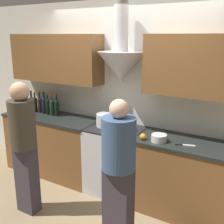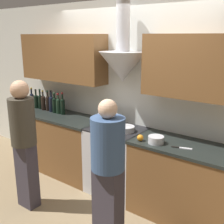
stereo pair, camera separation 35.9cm
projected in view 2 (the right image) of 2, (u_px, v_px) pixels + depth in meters
name	position (u px, v px, depth m)	size (l,w,h in m)	color
ground_plane	(102.00, 201.00, 3.73)	(12.00, 12.00, 0.00)	#847051
wall_back	(124.00, 84.00, 3.83)	(8.40, 0.62, 2.60)	silver
counter_left	(59.00, 142.00, 4.52)	(1.58, 0.62, 0.93)	brown
counter_right	(182.00, 182.00, 3.30)	(1.21, 0.62, 0.93)	brown
stove_range	(116.00, 160.00, 3.86)	(0.73, 0.60, 0.93)	silver
wine_bottle_0	(32.00, 99.00, 4.82)	(0.08, 0.08, 0.34)	black
wine_bottle_1	(36.00, 100.00, 4.76)	(0.07, 0.07, 0.32)	black
wine_bottle_2	(40.00, 101.00, 4.72)	(0.07, 0.07, 0.33)	black
wine_bottle_3	(43.00, 102.00, 4.63)	(0.07, 0.07, 0.33)	black
wine_bottle_4	(48.00, 102.00, 4.60)	(0.07, 0.07, 0.34)	black
wine_bottle_5	(51.00, 103.00, 4.53)	(0.08, 0.08, 0.35)	black
wine_bottle_6	(55.00, 104.00, 4.47)	(0.07, 0.07, 0.33)	black
wine_bottle_7	(58.00, 105.00, 4.42)	(0.08, 0.08, 0.32)	black
wine_bottle_8	(63.00, 106.00, 4.37)	(0.07, 0.07, 0.35)	black
stock_pot	(108.00, 120.00, 3.82)	(0.27, 0.27, 0.17)	silver
mixing_bowl	(126.00, 129.00, 3.62)	(0.22, 0.22, 0.07)	silver
orange_fruit	(140.00, 138.00, 3.29)	(0.08, 0.08, 0.08)	orange
saucepan	(156.00, 140.00, 3.22)	(0.18, 0.18, 0.08)	silver
chefs_knife	(182.00, 148.00, 3.08)	(0.22, 0.09, 0.01)	silver
person_foreground_left	(24.00, 139.00, 3.42)	(0.31, 0.31, 1.63)	#38333D
person_foreground_right	(108.00, 170.00, 2.72)	(0.33, 0.33, 1.57)	#38333D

